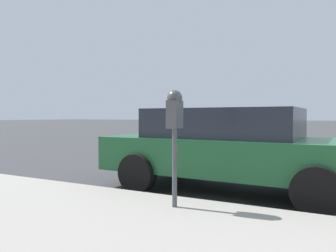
{
  "coord_description": "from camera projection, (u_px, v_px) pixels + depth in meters",
  "views": [
    {
      "loc": [
        -6.25,
        -1.11,
        1.25
      ],
      "look_at": [
        -2.54,
        0.85,
        1.13
      ],
      "focal_mm": 35.0,
      "sensor_mm": 36.0,
      "label": 1
    }
  ],
  "objects": [
    {
      "name": "car_green",
      "position": [
        231.0,
        147.0,
        5.52
      ],
      "size": [
        2.07,
        4.4,
        1.39
      ],
      "rotation": [
        0.0,
        0.0,
        3.12
      ],
      "color": "#1E5B33",
      "rests_on": "ground_plane"
    },
    {
      "name": "ground_plane",
      "position": [
        272.0,
        184.0,
        6.08
      ],
      "size": [
        220.0,
        220.0,
        0.0
      ],
      "primitive_type": "plane",
      "color": "#424244"
    },
    {
      "name": "parking_meter",
      "position": [
        175.0,
        118.0,
        3.97
      ],
      "size": [
        0.21,
        0.19,
        1.43
      ],
      "color": "#4C5156",
      "rests_on": "sidewalk"
    }
  ]
}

